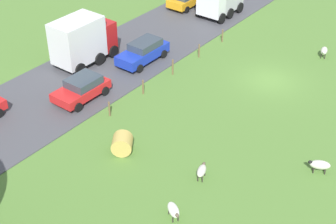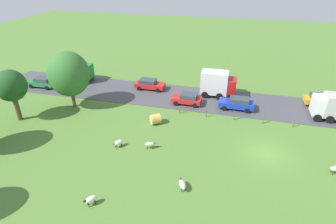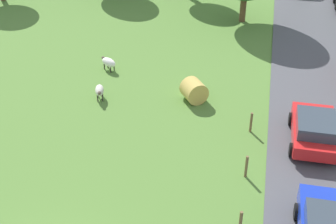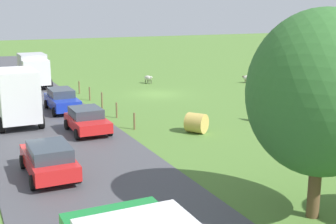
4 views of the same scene
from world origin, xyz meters
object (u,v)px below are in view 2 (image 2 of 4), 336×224
object	(u,v)px
sheep_4	(182,184)
truck_2	(79,71)
truck_0	(332,106)
car_2	(187,98)
sheep_1	(150,144)
sheep_3	(91,199)
tree_1	(11,86)
tree_4	(69,74)
car_4	(149,84)
sheep_2	(336,169)
car_0	(42,82)
car_1	(237,103)
truck_1	(218,84)
car_3	(321,100)
hay_bale_0	(155,119)
sheep_0	(118,143)

from	to	relation	value
sheep_4	truck_2	xyz separation A→B (m)	(20.06, 21.32, 1.24)
truck_0	car_2	xyz separation A→B (m)	(-0.25, 17.93, -0.93)
sheep_1	sheep_3	distance (m)	8.75
sheep_1	tree_1	world-z (taller)	tree_1
tree_4	car_4	size ratio (longest dim) A/B	1.69
tree_4	car_4	xyz separation A→B (m)	(7.94, -8.19, -3.74)
sheep_2	sheep_3	bearing A→B (deg)	113.94
sheep_4	car_2	bearing A→B (deg)	9.22
car_0	car_4	xyz separation A→B (m)	(3.35, -16.43, -0.01)
car_1	car_2	size ratio (longest dim) A/B	1.14
tree_1	truck_2	world-z (taller)	tree_1
sheep_3	tree_1	size ratio (longest dim) A/B	0.17
sheep_4	truck_1	world-z (taller)	truck_1
sheep_1	truck_1	bearing A→B (deg)	-20.66
sheep_4	car_1	bearing A→B (deg)	-14.00
car_0	sheep_2	bearing A→B (deg)	-105.71
car_0	car_1	bearing A→B (deg)	-90.25
tree_1	car_3	size ratio (longest dim) A/B	1.54
tree_4	hay_bale_0	bearing A→B (deg)	-98.15
sheep_2	hay_bale_0	bearing A→B (deg)	76.07
tree_1	car_0	size ratio (longest dim) A/B	1.48
hay_bale_0	car_0	xyz separation A→B (m)	(6.31, 20.24, 0.26)
truck_2	car_3	distance (m)	36.32
hay_bale_0	car_3	bearing A→B (deg)	-63.93
sheep_3	hay_bale_0	bearing A→B (deg)	-5.91
sheep_3	truck_0	distance (m)	29.69
sheep_2	truck_2	distance (m)	37.57
sheep_0	car_1	xyz separation A→B (m)	(11.79, -11.81, 0.38)
sheep_1	sheep_4	xyz separation A→B (m)	(-4.95, -4.44, -0.01)
truck_1	car_1	size ratio (longest dim) A/B	1.10
tree_1	car_3	world-z (taller)	tree_1
truck_1	car_1	world-z (taller)	truck_1
tree_1	car_1	size ratio (longest dim) A/B	1.43
truck_0	car_1	bearing A→B (deg)	90.91
sheep_0	truck_1	size ratio (longest dim) A/B	0.24
hay_bale_0	truck_1	xyz separation A→B (m)	(9.67, -6.45, 1.37)
truck_0	car_4	size ratio (longest dim) A/B	0.97
sheep_1	car_2	distance (m)	11.30
sheep_1	truck_1	size ratio (longest dim) A/B	0.23
tree_4	car_2	size ratio (longest dim) A/B	1.91
car_1	car_3	world-z (taller)	car_1
sheep_0	car_4	bearing A→B (deg)	5.16
car_1	car_4	xyz separation A→B (m)	(3.48, 13.19, -0.04)
sheep_1	car_1	world-z (taller)	car_1
sheep_0	hay_bale_0	world-z (taller)	hay_bale_0
car_1	sheep_1	bearing A→B (deg)	142.95
truck_1	truck_2	xyz separation A→B (m)	(0.40, 22.44, -0.22)
sheep_0	car_4	distance (m)	15.33
car_2	sheep_0	bearing A→B (deg)	156.22
sheep_3	car_0	bearing A→B (deg)	43.61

